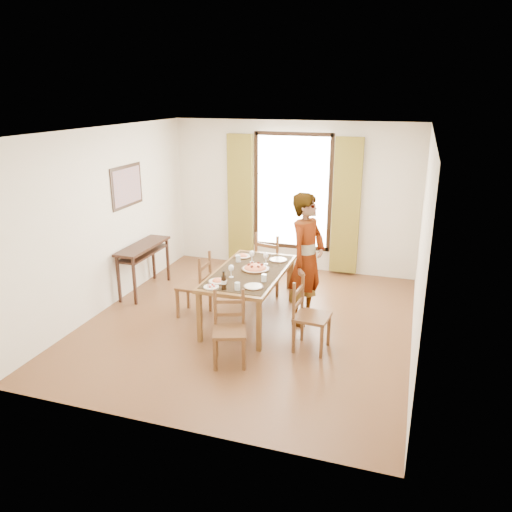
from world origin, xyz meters
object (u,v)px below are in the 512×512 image
(console_table, at_px, (143,252))
(dining_table, at_px, (249,275))
(pasta_platter, at_px, (255,267))
(man, at_px, (307,259))

(console_table, bearing_deg, dining_table, -14.39)
(pasta_platter, bearing_deg, man, 11.32)
(console_table, bearing_deg, pasta_platter, -12.36)
(dining_table, height_order, man, man)
(console_table, height_order, man, man)
(dining_table, height_order, pasta_platter, pasta_platter)
(console_table, distance_m, pasta_platter, 2.12)
(man, bearing_deg, console_table, 102.10)
(dining_table, xyz_separation_m, man, (0.78, 0.20, 0.25))
(console_table, xyz_separation_m, pasta_platter, (2.07, -0.45, 0.12))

